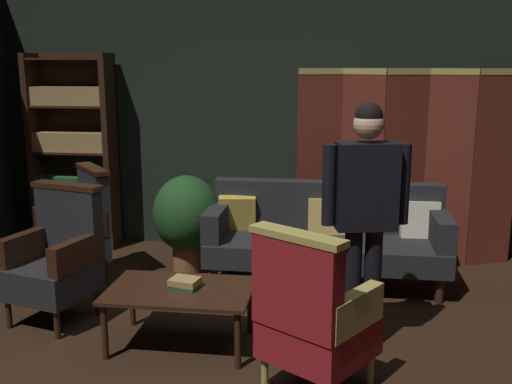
% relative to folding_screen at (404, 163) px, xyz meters
% --- Properties ---
extents(ground_plane, '(10.00, 10.00, 0.00)m').
position_rel_folding_screen_xyz_m(ground_plane, '(-1.29, -2.17, -0.99)').
color(ground_plane, black).
extents(back_wall, '(7.20, 0.10, 2.80)m').
position_rel_folding_screen_xyz_m(back_wall, '(-1.29, 0.28, 0.41)').
color(back_wall, black).
rests_on(back_wall, ground_plane).
extents(folding_screen, '(2.12, 0.27, 1.90)m').
position_rel_folding_screen_xyz_m(folding_screen, '(0.00, 0.00, 0.00)').
color(folding_screen, '#5B2319').
rests_on(folding_screen, ground_plane).
extents(bookshelf, '(0.90, 0.32, 2.05)m').
position_rel_folding_screen_xyz_m(bookshelf, '(-3.44, 0.02, 0.08)').
color(bookshelf, black).
rests_on(bookshelf, ground_plane).
extents(velvet_couch, '(2.12, 0.78, 0.88)m').
position_rel_folding_screen_xyz_m(velvet_couch, '(-0.74, -0.72, -0.53)').
color(velvet_couch, black).
rests_on(velvet_couch, ground_plane).
extents(coffee_table, '(1.00, 0.64, 0.42)m').
position_rel_folding_screen_xyz_m(coffee_table, '(-1.71, -2.15, -0.61)').
color(coffee_table, black).
rests_on(coffee_table, ground_plane).
extents(armchair_gilt_accent, '(0.80, 0.80, 1.04)m').
position_rel_folding_screen_xyz_m(armchair_gilt_accent, '(-0.77, -2.64, -0.50)').
color(armchair_gilt_accent, tan).
rests_on(armchair_gilt_accent, ground_plane).
extents(armchair_wing_left, '(0.71, 0.71, 1.04)m').
position_rel_folding_screen_xyz_m(armchair_wing_left, '(-2.76, -1.83, -0.50)').
color(armchair_wing_left, black).
rests_on(armchair_wing_left, ground_plane).
extents(armchair_wing_right, '(0.81, 0.81, 1.04)m').
position_rel_folding_screen_xyz_m(armchair_wing_right, '(-2.95, -1.04, -0.50)').
color(armchair_wing_right, black).
rests_on(armchair_wing_right, ground_plane).
extents(standing_figure, '(0.58, 0.29, 1.70)m').
position_rel_folding_screen_xyz_m(standing_figure, '(-0.46, -2.00, 0.04)').
color(standing_figure, black).
rests_on(standing_figure, ground_plane).
extents(potted_plant, '(0.63, 0.63, 0.92)m').
position_rel_folding_screen_xyz_m(potted_plant, '(-2.05, -0.63, -0.45)').
color(potted_plant, brown).
rests_on(potted_plant, ground_plane).
extents(book_green_cloth, '(0.23, 0.20, 0.03)m').
position_rel_folding_screen_xyz_m(book_green_cloth, '(-1.68, -2.13, -0.55)').
color(book_green_cloth, '#1E4C28').
rests_on(book_green_cloth, coffee_table).
extents(book_tan_leather, '(0.22, 0.19, 0.04)m').
position_rel_folding_screen_xyz_m(book_tan_leather, '(-1.68, -2.13, -0.52)').
color(book_tan_leather, '#9E7A47').
rests_on(book_tan_leather, book_green_cloth).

